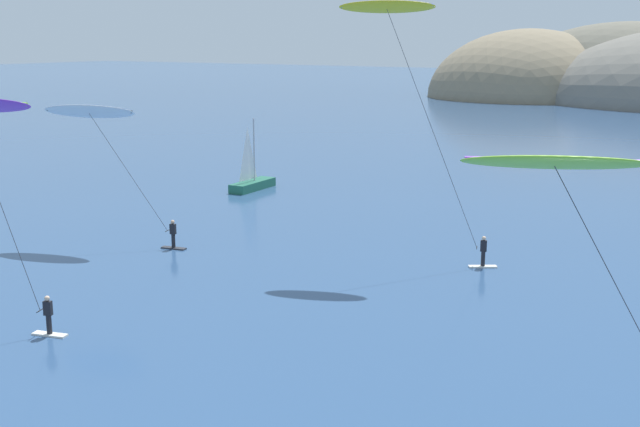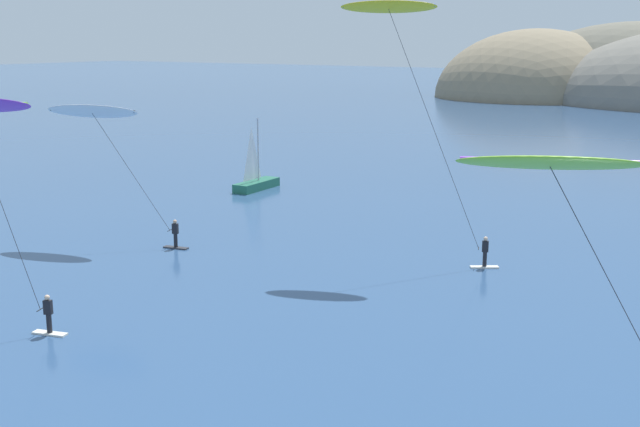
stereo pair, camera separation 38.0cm
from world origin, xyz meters
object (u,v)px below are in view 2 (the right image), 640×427
kitesurfer_yellow (398,32)px  kitesurfer_white (98,120)px  sailboat_near (259,181)px  kitesurfer_lime (562,185)px

kitesurfer_yellow → kitesurfer_white: kitesurfer_yellow is taller
sailboat_near → kitesurfer_white: bearing=-81.5°
kitesurfer_yellow → kitesurfer_white: 18.12m
kitesurfer_lime → sailboat_near: bearing=138.3°
kitesurfer_yellow → kitesurfer_lime: kitesurfer_yellow is taller
kitesurfer_yellow → kitesurfer_white: bearing=-161.5°
sailboat_near → kitesurfer_yellow: size_ratio=0.43×
kitesurfer_lime → kitesurfer_yellow: bearing=130.2°
kitesurfer_yellow → kitesurfer_lime: bearing=-49.8°
kitesurfer_white → kitesurfer_yellow: bearing=18.5°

